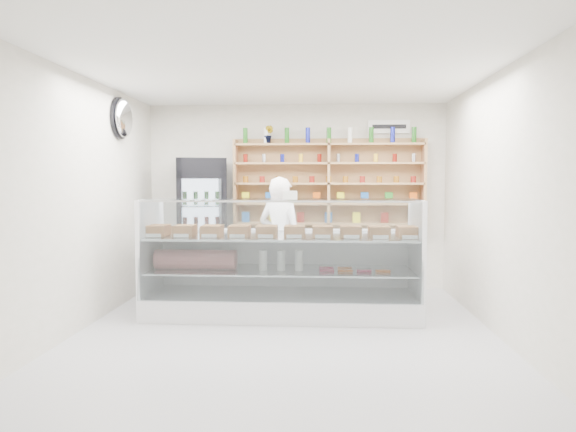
{
  "coord_description": "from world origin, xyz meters",
  "views": [
    {
      "loc": [
        0.36,
        -5.36,
        1.64
      ],
      "look_at": [
        -0.02,
        0.9,
        1.21
      ],
      "focal_mm": 32.0,
      "sensor_mm": 36.0,
      "label": 1
    }
  ],
  "objects": [
    {
      "name": "display_counter",
      "position": [
        -0.09,
        0.8,
        0.38
      ],
      "size": [
        3.28,
        0.98,
        1.43
      ],
      "color": "white",
      "rests_on": "floor"
    },
    {
      "name": "wall_sign",
      "position": [
        1.4,
        2.47,
        2.45
      ],
      "size": [
        0.62,
        0.03,
        0.2
      ],
      "primitive_type": "cube",
      "color": "white",
      "rests_on": "back_wall"
    },
    {
      "name": "shop_worker",
      "position": [
        -0.16,
        1.49,
        0.85
      ],
      "size": [
        0.73,
        0.61,
        1.7
      ],
      "primitive_type": "imported",
      "rotation": [
        0.0,
        0.0,
        2.75
      ],
      "color": "white",
      "rests_on": "floor"
    },
    {
      "name": "wall_shelving",
      "position": [
        0.5,
        2.34,
        1.59
      ],
      "size": [
        2.84,
        0.28,
        1.33
      ],
      "color": "#AE7552",
      "rests_on": "back_wall"
    },
    {
      "name": "security_mirror",
      "position": [
        -2.17,
        1.2,
        2.45
      ],
      "size": [
        0.15,
        0.5,
        0.5
      ],
      "primitive_type": "ellipsoid",
      "color": "silver",
      "rests_on": "left_wall"
    },
    {
      "name": "potted_plant",
      "position": [
        -0.4,
        2.34,
        2.33
      ],
      "size": [
        0.18,
        0.16,
        0.27
      ],
      "primitive_type": "imported",
      "rotation": [
        0.0,
        0.0,
        -0.36
      ],
      "color": "#1E6626",
      "rests_on": "wall_shelving"
    },
    {
      "name": "drinks_cooler",
      "position": [
        -1.39,
        2.14,
        0.99
      ],
      "size": [
        0.86,
        0.85,
        1.97
      ],
      "rotation": [
        0.0,
        0.0,
        0.27
      ],
      "color": "black",
      "rests_on": "floor"
    },
    {
      "name": "room",
      "position": [
        0.0,
        0.0,
        1.4
      ],
      "size": [
        5.0,
        5.0,
        5.0
      ],
      "color": "#A09FA4",
      "rests_on": "ground"
    }
  ]
}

